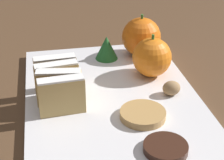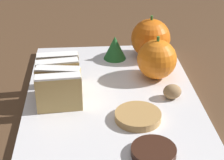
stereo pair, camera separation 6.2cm
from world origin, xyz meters
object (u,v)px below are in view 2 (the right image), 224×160
(orange_far, at_px, (157,59))
(walnut, at_px, (172,92))
(orange_near, at_px, (151,38))
(chocolate_cookie, at_px, (154,151))

(orange_far, relative_size, walnut, 2.63)
(orange_far, bearing_deg, orange_near, 87.82)
(walnut, xyz_separation_m, chocolate_cookie, (-0.06, -0.14, -0.01))
(chocolate_cookie, bearing_deg, orange_far, 79.02)
(orange_near, relative_size, walnut, 2.86)
(orange_near, bearing_deg, walnut, -86.47)
(walnut, distance_m, chocolate_cookie, 0.15)
(walnut, relative_size, chocolate_cookie, 0.50)
(orange_far, xyz_separation_m, chocolate_cookie, (-0.04, -0.21, -0.03))
(orange_near, xyz_separation_m, orange_far, (-0.00, -0.09, -0.00))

